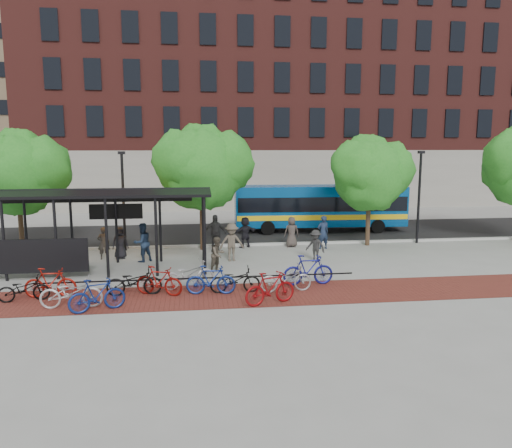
{
  "coord_description": "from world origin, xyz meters",
  "views": [
    {
      "loc": [
        -3.49,
        -22.55,
        5.43
      ],
      "look_at": [
        -0.4,
        1.44,
        1.6
      ],
      "focal_mm": 35.0,
      "sensor_mm": 36.0,
      "label": 1
    }
  ],
  "objects": [
    {
      "name": "tree_b",
      "position": [
        -2.9,
        3.35,
        4.46
      ],
      "size": [
        5.15,
        4.2,
        6.47
      ],
      "color": "#382619",
      "rests_on": "ground"
    },
    {
      "name": "building_tower",
      "position": [
        -16.0,
        40.0,
        15.0
      ],
      "size": [
        22.0,
        22.0,
        30.0
      ],
      "primitive_type": "cube",
      "color": "#7A664C",
      "rests_on": "ground"
    },
    {
      "name": "building_brick",
      "position": [
        10.0,
        26.0,
        10.0
      ],
      "size": [
        55.0,
        14.0,
        20.0
      ],
      "primitive_type": "cube",
      "color": "maroon",
      "rests_on": "ground"
    },
    {
      "name": "bike_2",
      "position": [
        -7.59,
        -5.72,
        0.54
      ],
      "size": [
        2.07,
        0.76,
        1.08
      ],
      "primitive_type": "imported",
      "rotation": [
        0.0,
        0.0,
        1.59
      ],
      "color": "#B7B8BA",
      "rests_on": "ground"
    },
    {
      "name": "bike_3",
      "position": [
        -6.66,
        -6.19,
        0.56
      ],
      "size": [
        1.92,
        1.17,
        1.12
      ],
      "primitive_type": "imported",
      "rotation": [
        0.0,
        0.0,
        1.94
      ],
      "color": "navy",
      "rests_on": "ground"
    },
    {
      "name": "bike_5",
      "position": [
        -4.75,
        -4.64,
        0.54
      ],
      "size": [
        1.87,
        1.11,
        1.08
      ],
      "primitive_type": "imported",
      "rotation": [
        0.0,
        0.0,
        1.21
      ],
      "color": "maroon",
      "rests_on": "ground"
    },
    {
      "name": "tree_c",
      "position": [
        6.09,
        3.35,
        4.05
      ],
      "size": [
        4.66,
        3.8,
        5.92
      ],
      "color": "#382619",
      "rests_on": "ground"
    },
    {
      "name": "bike_7",
      "position": [
        -2.87,
        -4.77,
        0.55
      ],
      "size": [
        1.87,
        0.67,
        1.1
      ],
      "primitive_type": "imported",
      "rotation": [
        0.0,
        0.0,
        1.48
      ],
      "color": "navy",
      "rests_on": "ground"
    },
    {
      "name": "bike_10",
      "position": [
        -0.08,
        -4.79,
        0.51
      ],
      "size": [
        2.01,
        0.84,
        1.03
      ],
      "primitive_type": "imported",
      "rotation": [
        0.0,
        0.0,
        1.65
      ],
      "color": "#9B9A9D",
      "rests_on": "ground"
    },
    {
      "name": "curb",
      "position": [
        0.0,
        4.0,
        0.06
      ],
      "size": [
        160.0,
        0.25,
        0.12
      ],
      "primitive_type": "cube",
      "color": "#B7B7B2",
      "rests_on": "ground"
    },
    {
      "name": "pedestrian_7",
      "position": [
        3.33,
        2.69,
        0.88
      ],
      "size": [
        0.71,
        0.54,
        1.77
      ],
      "primitive_type": "imported",
      "rotation": [
        0.0,
        0.0,
        3.33
      ],
      "color": "#1B2740",
      "rests_on": "ground"
    },
    {
      "name": "pedestrian_8",
      "position": [
        -2.44,
        -1.5,
        0.78
      ],
      "size": [
        0.95,
        0.94,
        1.55
      ],
      "primitive_type": "imported",
      "rotation": [
        0.0,
        0.0,
        0.76
      ],
      "color": "#4E463A",
      "rests_on": "ground"
    },
    {
      "name": "brick_strip",
      "position": [
        -2.0,
        -5.0,
        0.0
      ],
      "size": [
        24.0,
        3.0,
        0.01
      ],
      "primitive_type": "cube",
      "color": "maroon",
      "rests_on": "ground"
    },
    {
      "name": "bike_9",
      "position": [
        -0.89,
        -6.19,
        0.58
      ],
      "size": [
        1.99,
        1.17,
        1.15
      ],
      "primitive_type": "imported",
      "rotation": [
        0.0,
        0.0,
        1.92
      ],
      "color": "maroon",
      "rests_on": "ground"
    },
    {
      "name": "lamp_post_right",
      "position": [
        9.0,
        3.6,
        2.75
      ],
      "size": [
        0.35,
        0.2,
        5.12
      ],
      "color": "black",
      "rests_on": "ground"
    },
    {
      "name": "bike_11",
      "position": [
        0.96,
        -4.0,
        0.61
      ],
      "size": [
        2.05,
        0.69,
        1.21
      ],
      "primitive_type": "imported",
      "rotation": [
        0.0,
        0.0,
        1.63
      ],
      "color": "navy",
      "rests_on": "ground"
    },
    {
      "name": "pedestrian_1",
      "position": [
        -7.75,
        1.64,
        0.78
      ],
      "size": [
        0.61,
        0.44,
        1.57
      ],
      "primitive_type": "imported",
      "rotation": [
        0.0,
        0.0,
        3.26
      ],
      "color": "#37322C",
      "rests_on": "ground"
    },
    {
      "name": "pedestrian_0",
      "position": [
        -6.98,
        1.69,
        0.78
      ],
      "size": [
        0.86,
        0.67,
        1.55
      ],
      "primitive_type": "imported",
      "rotation": [
        0.0,
        0.0,
        0.25
      ],
      "color": "black",
      "rests_on": "ground"
    },
    {
      "name": "bike_0",
      "position": [
        -9.41,
        -4.76,
        0.45
      ],
      "size": [
        1.79,
        0.88,
        0.9
      ],
      "primitive_type": "imported",
      "rotation": [
        0.0,
        0.0,
        1.74
      ],
      "color": "black",
      "rests_on": "ground"
    },
    {
      "name": "pedestrian_5",
      "position": [
        -0.72,
        3.57,
        0.83
      ],
      "size": [
        1.6,
        1.08,
        1.65
      ],
      "primitive_type": "imported",
      "rotation": [
        0.0,
        0.0,
        3.57
      ],
      "color": "black",
      "rests_on": "ground"
    },
    {
      "name": "bus_shelter",
      "position": [
        -8.13,
        -0.48,
        3.0
      ],
      "size": [
        10.6,
        3.07,
        3.6
      ],
      "color": "black",
      "rests_on": "ground"
    },
    {
      "name": "pedestrian_2",
      "position": [
        -5.85,
        0.87,
        0.92
      ],
      "size": [
        1.13,
        1.09,
        1.84
      ],
      "primitive_type": "imported",
      "rotation": [
        0.0,
        0.0,
        3.78
      ],
      "color": "#1E2E46",
      "rests_on": "ground"
    },
    {
      "name": "pedestrian_9",
      "position": [
        2.2,
        -0.17,
        0.76
      ],
      "size": [
        1.1,
        1.09,
        1.52
      ],
      "primitive_type": "imported",
      "rotation": [
        0.0,
        0.0,
        5.53
      ],
      "color": "#292929",
      "rests_on": "ground"
    },
    {
      "name": "ground",
      "position": [
        0.0,
        0.0,
        0.0
      ],
      "size": [
        160.0,
        160.0,
        0.0
      ],
      "primitive_type": "plane",
      "color": "#9E9E99",
      "rests_on": "ground"
    },
    {
      "name": "pedestrian_4",
      "position": [
        -2.37,
        2.73,
        0.96
      ],
      "size": [
        1.14,
        0.51,
        1.92
      ],
      "primitive_type": "imported",
      "rotation": [
        0.0,
        0.0,
        6.25
      ],
      "color": "#262626",
      "rests_on": "ground"
    },
    {
      "name": "bus",
      "position": [
        4.55,
        8.13,
        1.67
      ],
      "size": [
        10.84,
        2.93,
        2.9
      ],
      "rotation": [
        0.0,
        0.0,
        -0.05
      ],
      "color": "#07498C",
      "rests_on": "ground"
    },
    {
      "name": "asphalt_street",
      "position": [
        0.0,
        8.0,
        0.01
      ],
      "size": [
        160.0,
        8.0,
        0.01
      ],
      "primitive_type": "cube",
      "color": "black",
      "rests_on": "ground"
    },
    {
      "name": "bike_rack_rail",
      "position": [
        -3.3,
        -4.1,
        0.0
      ],
      "size": [
        12.0,
        0.05,
        0.95
      ],
      "primitive_type": "cube",
      "color": "black",
      "rests_on": "ground"
    },
    {
      "name": "lamp_post_left",
      "position": [
        -7.0,
        3.6,
        2.75
      ],
      "size": [
        0.35,
        0.2,
        5.12
      ],
      "color": "black",
      "rests_on": "ground"
    },
    {
      "name": "bike_4",
      "position": [
        -5.65,
        -4.52,
        0.52
      ],
      "size": [
        2.03,
        0.82,
        1.04
      ],
      "primitive_type": "imported",
      "rotation": [
        0.0,
        0.0,
        1.64
      ],
      "color": "black",
      "rests_on": "ground"
    },
    {
      "name": "bike_8",
      "position": [
        -1.97,
        -4.67,
        0.49
      ],
      "size": [
        1.87,
        0.67,
        0.98
      ],
      "primitive_type": "imported",
      "rotation": [
        0.0,
        0.0,
        1.56
      ],
      "color": "black",
      "rests_on": "ground"
    },
    {
      "name": "tree_a",
      "position": [
        -11.91,
        3.35,
        4.24
      ],
      "size": [
        4.9,
        4.0,
        6.18
      ],
      "color": "#382619",
      "rests_on": "ground"
    },
    {
      "name": "pedestrian_3",
      "position": [
        -1.68,
        0.5,
        0.9
      ],
      "size": [
        1.23,
        0.78,
        1.8
      ],
      "primitive_type": "imported",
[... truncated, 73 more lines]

